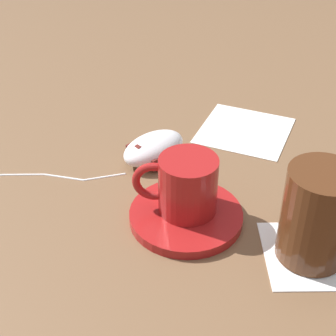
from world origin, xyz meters
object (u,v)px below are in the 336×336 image
saucer (184,213)px  computer_mouse (154,148)px  coffee_cup (186,185)px  drinking_glass (317,215)px

saucer → computer_mouse: size_ratio=1.20×
coffee_cup → computer_mouse: size_ratio=0.85×
saucer → coffee_cup: coffee_cup is taller
saucer → coffee_cup: bearing=144.2°
coffee_cup → drinking_glass: drinking_glass is taller
saucer → drinking_glass: 0.17m
saucer → coffee_cup: (-0.00, 0.00, 0.04)m
computer_mouse → drinking_glass: 0.27m
computer_mouse → drinking_glass: size_ratio=1.04×
coffee_cup → drinking_glass: (0.11, 0.11, 0.01)m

